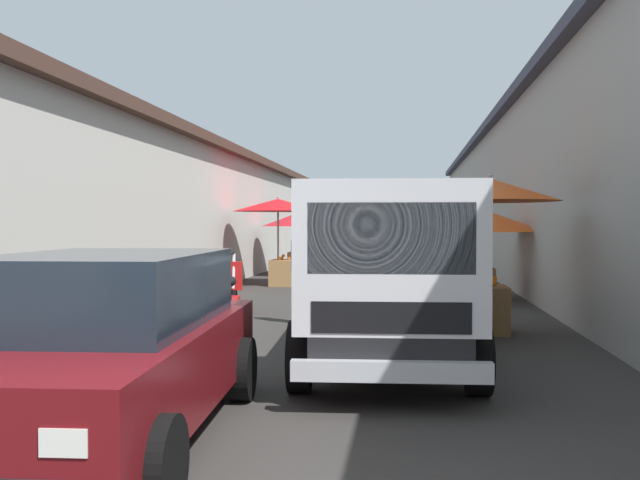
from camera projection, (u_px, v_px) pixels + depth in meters
ground at (358, 295)px, 16.43m from camera, size 90.00×90.00×0.00m
building_left_whitewash at (106, 214)px, 19.53m from camera, size 49.80×7.50×3.91m
fruit_stall_near_right at (299, 224)px, 22.58m from camera, size 2.51×2.51×2.15m
fruit_stall_near_left at (488, 218)px, 10.53m from camera, size 2.11×2.11×2.45m
fruit_stall_far_right at (279, 217)px, 18.92m from camera, size 2.51×2.51×2.45m
fruit_stall_mid_lane at (483, 228)px, 15.46m from camera, size 2.72×2.72×2.08m
hatchback_car at (102, 346)px, 5.32m from camera, size 4.00×2.11×1.45m
delivery_truck at (386, 283)px, 7.48m from camera, size 5.01×2.18×2.08m
vendor_by_crates at (343, 256)px, 17.09m from camera, size 0.37×0.57×1.54m
vendor_in_shade at (307, 269)px, 11.45m from camera, size 0.38×0.60×1.63m
parked_scooter at (231, 290)px, 12.92m from camera, size 1.68×0.49×1.14m
plastic_stool at (171, 298)px, 12.62m from camera, size 0.30×0.30×0.43m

